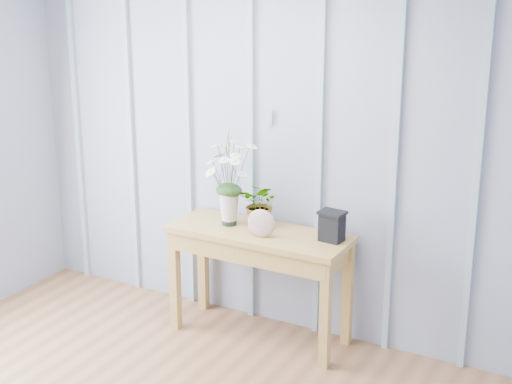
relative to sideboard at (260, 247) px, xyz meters
The scene contains 6 objects.
room_shell 1.73m from the sideboard, 87.16° to the right, with size 4.00×4.50×2.50m.
sideboard is the anchor object (origin of this frame).
daisy_vase 0.55m from the sideboard, behind, with size 0.44×0.33×0.62m.
spider_plant 0.28m from the sideboard, 113.39° to the left, with size 0.27×0.24×0.30m, color #183914.
felt_disc_vessel 0.24m from the sideboard, 56.14° to the right, with size 0.19×0.05×0.19m, color #844E5A.
carved_box 0.53m from the sideboard, ahead, with size 0.17×0.14×0.19m.
Camera 1 is at (2.20, -2.21, 2.52)m, focal length 55.00 mm.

